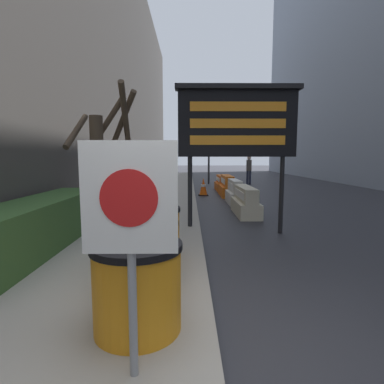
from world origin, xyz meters
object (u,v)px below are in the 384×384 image
(barrel_drum_foreground, at_px, (137,286))
(message_board, at_px, (237,123))
(warning_sign, at_px, (130,215))
(traffic_cone_near, at_px, (232,182))
(barrel_drum_back, at_px, (154,233))
(jersey_barrier_cream, at_px, (245,202))
(pedestrian_worker, at_px, (249,168))
(jersey_barrier_orange_far, at_px, (222,184))
(jersey_barrier_white, at_px, (235,193))
(traffic_cone_mid, at_px, (203,187))
(jersey_barrier_orange_near, at_px, (227,187))
(traffic_light_near_curb, at_px, (209,136))
(barrel_drum_middle, at_px, (145,253))

(barrel_drum_foreground, distance_m, message_board, 4.70)
(warning_sign, height_order, traffic_cone_near, warning_sign)
(barrel_drum_foreground, bearing_deg, barrel_drum_back, 92.30)
(jersey_barrier_cream, bearing_deg, pedestrian_worker, 78.28)
(warning_sign, bearing_deg, pedestrian_worker, 76.15)
(jersey_barrier_cream, bearing_deg, jersey_barrier_orange_far, 90.00)
(traffic_cone_near, bearing_deg, warning_sign, -100.79)
(barrel_drum_back, bearing_deg, jersey_barrier_white, 71.11)
(message_board, bearing_deg, barrel_drum_back, -126.32)
(message_board, bearing_deg, traffic_cone_mid, 93.46)
(warning_sign, relative_size, jersey_barrier_orange_far, 0.85)
(jersey_barrier_cream, distance_m, traffic_cone_near, 8.23)
(barrel_drum_back, distance_m, traffic_cone_near, 12.89)
(barrel_drum_back, relative_size, jersey_barrier_orange_near, 0.44)
(warning_sign, bearing_deg, jersey_barrier_white, 77.00)
(traffic_cone_mid, bearing_deg, barrel_drum_foreground, -95.82)
(barrel_drum_foreground, xyz_separation_m, message_board, (1.50, 4.04, 1.88))
(jersey_barrier_orange_far, distance_m, traffic_light_near_curb, 4.50)
(warning_sign, bearing_deg, barrel_drum_back, 93.35)
(barrel_drum_foreground, bearing_deg, jersey_barrier_cream, 71.03)
(barrel_drum_foreground, distance_m, traffic_cone_mid, 10.82)
(barrel_drum_foreground, relative_size, pedestrian_worker, 0.45)
(warning_sign, relative_size, pedestrian_worker, 0.92)
(message_board, relative_size, traffic_light_near_curb, 0.77)
(jersey_barrier_orange_far, bearing_deg, jersey_barrier_cream, -90.00)
(barrel_drum_back, bearing_deg, pedestrian_worker, 73.33)
(jersey_barrier_orange_near, bearing_deg, pedestrian_worker, 69.82)
(barrel_drum_back, distance_m, jersey_barrier_cream, 4.88)
(warning_sign, bearing_deg, jersey_barrier_orange_near, 79.50)
(barrel_drum_foreground, bearing_deg, jersey_barrier_white, 75.65)
(barrel_drum_foreground, height_order, traffic_light_near_curb, traffic_light_near_curb)
(jersey_barrier_cream, bearing_deg, barrel_drum_middle, -112.71)
(barrel_drum_foreground, xyz_separation_m, traffic_cone_near, (2.93, 14.42, -0.28))
(message_board, bearing_deg, jersey_barrier_orange_far, 85.87)
(jersey_barrier_orange_far, relative_size, traffic_light_near_curb, 0.47)
(message_board, height_order, jersey_barrier_orange_far, message_board)
(message_board, distance_m, jersey_barrier_orange_near, 6.87)
(barrel_drum_middle, relative_size, traffic_cone_mid, 1.03)
(traffic_light_near_curb, xyz_separation_m, pedestrian_worker, (2.50, -0.24, -1.96))
(jersey_barrier_orange_near, xyz_separation_m, pedestrian_worker, (2.07, 5.63, 0.66))
(jersey_barrier_cream, xyz_separation_m, traffic_light_near_curb, (-0.43, 10.22, 2.65))
(warning_sign, bearing_deg, barrel_drum_foreground, 96.67)
(jersey_barrier_orange_far, bearing_deg, traffic_cone_mid, -116.47)
(jersey_barrier_orange_near, height_order, traffic_light_near_curb, traffic_light_near_curb)
(traffic_cone_mid, distance_m, pedestrian_worker, 6.31)
(barrel_drum_back, xyz_separation_m, warning_sign, (0.15, -2.49, 0.76))
(jersey_barrier_orange_far, xyz_separation_m, pedestrian_worker, (2.07, 3.34, 0.72))
(barrel_drum_middle, height_order, traffic_cone_near, barrel_drum_middle)
(barrel_drum_foreground, height_order, pedestrian_worker, pedestrian_worker)
(traffic_cone_near, bearing_deg, jersey_barrier_cream, -95.52)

